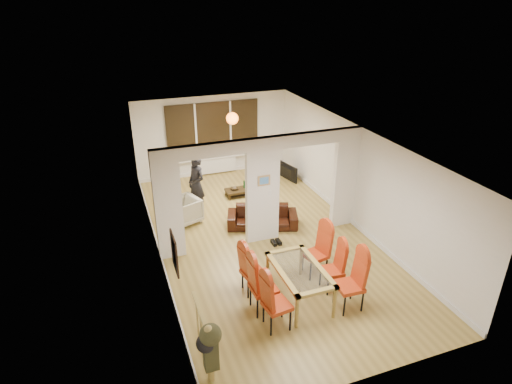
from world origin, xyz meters
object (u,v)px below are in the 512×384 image
person (197,184)px  dining_chair_la (277,301)px  dining_chair_lc (253,269)px  armchair (184,210)px  dining_chair_rb (332,268)px  sofa (262,217)px  bottle (244,184)px  dining_chair_ra (350,282)px  television (286,172)px  coffee_table (241,192)px  dining_table (299,284)px  dining_chair_lb (264,284)px  dining_chair_rc (315,251)px  bowl (235,189)px

person → dining_chair_la: bearing=-18.8°
dining_chair_lc → armchair: dining_chair_lc is taller
dining_chair_lc → dining_chair_rb: size_ratio=1.04×
sofa → armchair: size_ratio=2.39×
sofa → bottle: bearing=103.9°
dining_chair_ra → bottle: 5.50m
sofa → dining_chair_lc: bearing=-95.7°
dining_chair_rb → person: 4.64m
sofa → television: sofa is taller
dining_chair_la → coffee_table: bearing=70.9°
television → coffee_table: bearing=97.1°
coffee_table → dining_chair_lc: bearing=-105.0°
dining_chair_lc → person: (-0.26, 3.81, 0.28)m
bottle → coffee_table: bearing=-158.7°
dining_table → coffee_table: size_ratio=1.67×
armchair → coffee_table: size_ratio=0.82×
dining_chair_ra → bottle: bearing=95.6°
dining_chair_la → dining_chair_ra: dining_chair_ra is taller
dining_chair_lb → coffee_table: bearing=74.5°
dining_table → television: 5.90m
dining_chair_lc → armchair: bearing=92.1°
dining_chair_rc → bottle: size_ratio=4.49×
dining_chair_lb → dining_chair_rc: 1.58m
sofa → dining_chair_rb: bearing=-63.3°
coffee_table → armchair: bearing=-151.4°
dining_chair_rb → coffee_table: dining_chair_rb is taller
dining_table → dining_chair_rc: bearing=43.5°
armchair → bowl: bearing=101.7°
dining_chair_lb → dining_chair_lc: size_ratio=1.10×
dining_chair_rb → bowl: (-0.53, 4.86, -0.27)m
dining_chair_la → bowl: (0.92, 5.49, -0.32)m
person → dining_chair_lb: bearing=-19.2°
dining_chair_rb → sofa: dining_chair_rb is taller
dining_chair_la → dining_chair_rb: bearing=15.6°
dining_chair_rb → bowl: size_ratio=4.50×
bowl → person: bearing=-154.8°
coffee_table → person: bearing=-159.1°
dining_chair_lc → coffee_table: dining_chair_lc is taller
dining_chair_lc → dining_chair_rc: 1.43m
person → bottle: (1.56, 0.60, -0.48)m
dining_chair_rb → dining_chair_lc: bearing=168.2°
person → bottle: 1.73m
sofa → television: bearing=74.1°
dining_chair_lc → bottle: size_ratio=4.21×
dining_table → dining_chair_rc: size_ratio=1.34×
person → bottle: bearing=88.4°
person → dining_chair_lc: bearing=-18.6°
dining_chair_la → person: size_ratio=0.69×
dining_chair_lc → dining_chair_rc: dining_chair_rc is taller
dining_chair_lb → dining_chair_ra: (1.54, -0.49, 0.00)m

